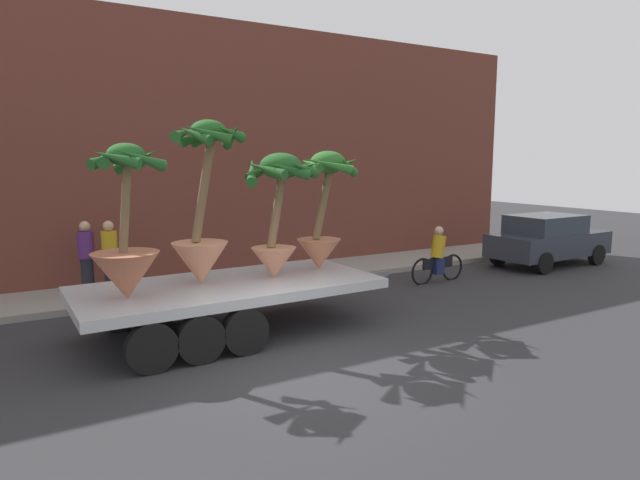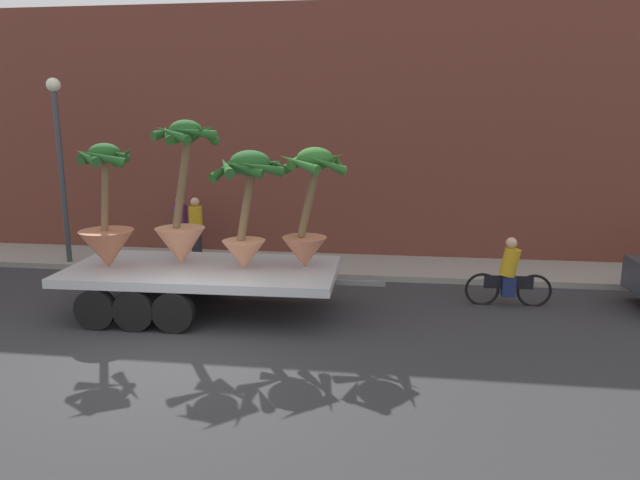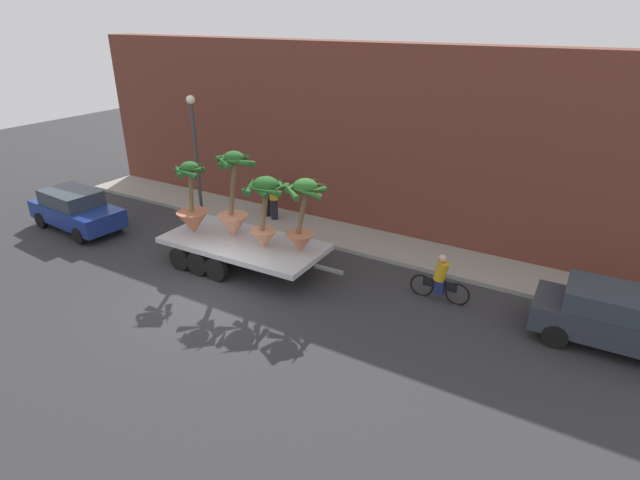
% 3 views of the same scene
% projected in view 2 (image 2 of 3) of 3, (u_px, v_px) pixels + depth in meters
% --- Properties ---
extents(ground_plane, '(60.00, 60.00, 0.00)m').
position_uv_depth(ground_plane, '(182.00, 355.00, 10.16)').
color(ground_plane, '#2D2D30').
extents(sidewalk, '(24.00, 2.20, 0.15)m').
position_uv_depth(sidewalk, '(263.00, 263.00, 16.05)').
color(sidewalk, gray).
rests_on(sidewalk, ground).
extents(building_facade, '(24.00, 1.20, 7.02)m').
position_uv_depth(building_facade, '(274.00, 134.00, 16.97)').
color(building_facade, brown).
rests_on(building_facade, ground).
extents(flatbed_trailer, '(6.57, 2.71, 0.98)m').
position_uv_depth(flatbed_trailer, '(192.00, 276.00, 12.22)').
color(flatbed_trailer, '#B7BABF').
rests_on(flatbed_trailer, ground).
extents(potted_palm_rear, '(1.44, 1.53, 2.46)m').
position_uv_depth(potted_palm_rear, '(309.00, 210.00, 11.87)').
color(potted_palm_rear, '#C17251').
rests_on(potted_palm_rear, flatbed_trailer).
extents(potted_palm_middle, '(1.56, 1.53, 2.41)m').
position_uv_depth(potted_palm_middle, '(247.00, 204.00, 11.69)').
color(potted_palm_middle, tan).
rests_on(potted_palm_middle, flatbed_trailer).
extents(potted_palm_front, '(1.26, 1.28, 2.54)m').
position_uv_depth(potted_palm_front, '(107.00, 225.00, 11.89)').
color(potted_palm_front, '#B26647').
rests_on(potted_palm_front, flatbed_trailer).
extents(potted_palm_extra, '(1.43, 1.40, 2.99)m').
position_uv_depth(potted_palm_extra, '(183.00, 209.00, 12.08)').
color(potted_palm_extra, tan).
rests_on(potted_palm_extra, flatbed_trailer).
extents(cyclist, '(1.84, 0.35, 1.54)m').
position_uv_depth(cyclist, '(509.00, 276.00, 12.64)').
color(cyclist, black).
rests_on(cyclist, ground).
extents(pedestrian_near_gate, '(0.36, 0.36, 1.71)m').
position_uv_depth(pedestrian_near_gate, '(181.00, 226.00, 16.26)').
color(pedestrian_near_gate, black).
rests_on(pedestrian_near_gate, sidewalk).
extents(pedestrian_far_left, '(0.36, 0.36, 1.71)m').
position_uv_depth(pedestrian_far_left, '(196.00, 227.00, 16.04)').
color(pedestrian_far_left, black).
rests_on(pedestrian_far_left, sidewalk).
extents(street_lamp, '(0.36, 0.36, 4.83)m').
position_uv_depth(street_lamp, '(59.00, 147.00, 15.29)').
color(street_lamp, '#383D42').
rests_on(street_lamp, sidewalk).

